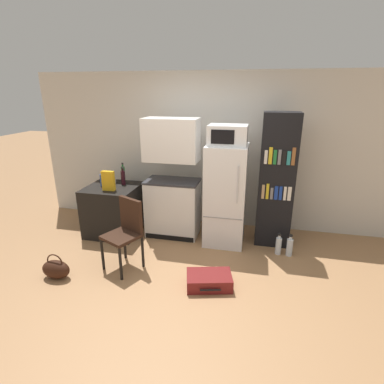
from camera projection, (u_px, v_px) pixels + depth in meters
name	position (u px, v px, depth m)	size (l,w,h in m)	color
ground_plane	(178.00, 288.00, 3.57)	(24.00, 24.00, 0.00)	#A3754C
wall_back	(220.00, 152.00, 4.96)	(6.40, 0.10, 2.52)	beige
side_table	(114.00, 210.00, 4.85)	(0.80, 0.77, 0.79)	black
kitchen_hutch	(172.00, 184.00, 4.64)	(0.83, 0.49, 1.85)	white
refrigerator	(226.00, 195.00, 4.44)	(0.59, 0.63, 1.50)	white
microwave	(228.00, 135.00, 4.15)	(0.54, 0.41, 0.28)	silver
bookshelf	(276.00, 181.00, 4.33)	(0.50, 0.37, 1.96)	black
bottle_blue_soda	(103.00, 180.00, 4.73)	(0.08, 0.08, 0.24)	#1E47A3
bottle_green_tall	(123.00, 174.00, 4.94)	(0.06, 0.06, 0.32)	#1E6028
bottle_wine_dark	(123.00, 177.00, 4.79)	(0.07, 0.07, 0.29)	black
bottle_milk_white	(114.00, 180.00, 4.87)	(0.07, 0.07, 0.15)	white
cereal_box	(108.00, 181.00, 4.50)	(0.19, 0.07, 0.30)	gold
chair	(126.00, 228.00, 3.85)	(0.53, 0.53, 0.93)	black
suitcase_large_flat	(209.00, 280.00, 3.57)	(0.60, 0.45, 0.16)	maroon
handbag	(56.00, 269.00, 3.72)	(0.36, 0.20, 0.33)	#33190F
water_bottle_front	(290.00, 247.00, 4.22)	(0.09, 0.09, 0.32)	silver
water_bottle_middle	(278.00, 245.00, 4.26)	(0.08, 0.08, 0.32)	silver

